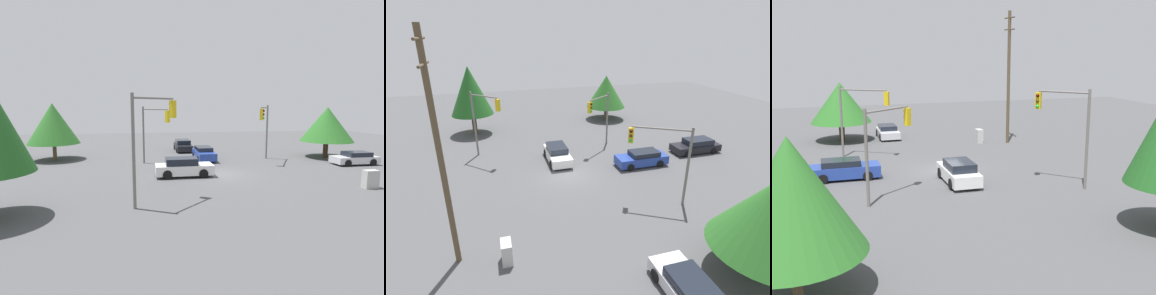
{
  "view_description": "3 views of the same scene",
  "coord_description": "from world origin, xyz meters",
  "views": [
    {
      "loc": [
        -6.22,
        -23.27,
        5.51
      ],
      "look_at": [
        -2.32,
        0.8,
        2.16
      ],
      "focal_mm": 28.0,
      "sensor_mm": 36.0,
      "label": 1
    },
    {
      "loc": [
        22.03,
        -5.63,
        11.42
      ],
      "look_at": [
        -0.16,
        0.94,
        2.34
      ],
      "focal_mm": 28.0,
      "sensor_mm": 36.0,
      "label": 2
    },
    {
      "loc": [
        -32.14,
        8.27,
        8.83
      ],
      "look_at": [
        -2.71,
        -0.67,
        2.23
      ],
      "focal_mm": 45.0,
      "sensor_mm": 36.0,
      "label": 3
    }
  ],
  "objects": [
    {
      "name": "tree_left",
      "position": [
        13.38,
        6.35,
        3.59
      ],
      "size": [
        5.51,
        5.51,
        5.46
      ],
      "color": "#4C3823",
      "rests_on": "ground_plane"
    },
    {
      "name": "traffic_signal_cross",
      "position": [
        5.8,
        5.17,
        3.91
      ],
      "size": [
        2.31,
        3.65,
        5.65
      ],
      "rotation": [
        0.0,
        0.0,
        4.17
      ],
      "color": "slate",
      "rests_on": "ground_plane"
    },
    {
      "name": "utility_pole_tall",
      "position": [
        8.11,
        -8.12,
        6.17
      ],
      "size": [
        2.2,
        0.28,
        11.72
      ],
      "color": "brown",
      "rests_on": "ground_plane"
    },
    {
      "name": "traffic_signal_main",
      "position": [
        -5.83,
        -6.39,
        4.24
      ],
      "size": [
        2.64,
        2.56,
        6.22
      ],
      "rotation": [
        0.0,
        0.0,
        0.77
      ],
      "color": "slate",
      "rests_on": "ground_plane"
    },
    {
      "name": "sedan_white",
      "position": [
        -3.16,
        -0.18,
        0.72
      ],
      "size": [
        4.52,
        1.98,
        1.49
      ],
      "rotation": [
        0.0,
        0.0,
        -1.57
      ],
      "color": "silver",
      "rests_on": "ground_plane"
    },
    {
      "name": "ground_plane",
      "position": [
        0.0,
        0.0,
        0.0
      ],
      "size": [
        80.0,
        80.0,
        0.0
      ],
      "primitive_type": "plane",
      "color": "#4C4C4F"
    },
    {
      "name": "tree_far",
      "position": [
        -15.4,
        9.38,
        3.76
      ],
      "size": [
        5.17,
        5.17,
        5.86
      ],
      "color": "brown",
      "rests_on": "ground_plane"
    },
    {
      "name": "electrical_cabinet",
      "position": [
        8.93,
        -5.65,
        0.62
      ],
      "size": [
        0.95,
        0.55,
        1.23
      ],
      "primitive_type": "cube",
      "color": "#B2B2AD",
      "rests_on": "ground_plane"
    },
    {
      "name": "traffic_signal_aux",
      "position": [
        -5.31,
        4.79,
        3.78
      ],
      "size": [
        2.45,
        2.99,
        5.5
      ],
      "rotation": [
        0.0,
        0.0,
        -0.9
      ],
      "color": "slate",
      "rests_on": "ground_plane"
    },
    {
      "name": "sedan_silver",
      "position": [
        13.68,
        2.05,
        0.61
      ],
      "size": [
        4.19,
        1.93,
        1.23
      ],
      "rotation": [
        0.0,
        0.0,
        1.57
      ],
      "color": "silver",
      "rests_on": "ground_plane"
    },
    {
      "name": "sedan_blue",
      "position": [
        -0.08,
        6.91,
        0.66
      ],
      "size": [
        1.89,
        4.62,
        1.35
      ],
      "rotation": [
        0.0,
        0.0,
        3.14
      ],
      "color": "#233D93",
      "rests_on": "ground_plane"
    }
  ]
}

